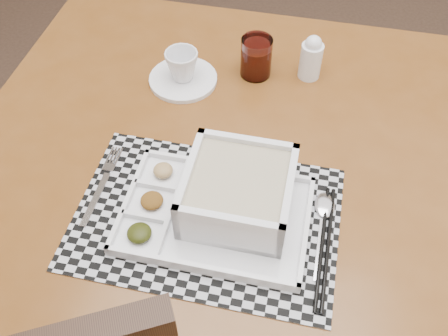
{
  "coord_description": "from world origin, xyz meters",
  "views": [
    {
      "loc": [
        -0.8,
        -1.29,
        1.49
      ],
      "look_at": [
        -0.87,
        -0.76,
        0.85
      ],
      "focal_mm": 40.0,
      "sensor_mm": 36.0,
      "label": 1
    }
  ],
  "objects_px": {
    "creamer_bottle": "(311,58)",
    "cup": "(182,65)",
    "serving_tray": "(231,199)",
    "dining_table": "(220,187)",
    "juice_glass": "(256,59)"
  },
  "relations": [
    {
      "from": "creamer_bottle",
      "to": "cup",
      "type": "bearing_deg",
      "value": -169.2
    },
    {
      "from": "serving_tray",
      "to": "creamer_bottle",
      "type": "relative_size",
      "value": 3.26
    },
    {
      "from": "cup",
      "to": "creamer_bottle",
      "type": "xyz_separation_m",
      "value": [
        0.27,
        0.05,
        0.01
      ]
    },
    {
      "from": "dining_table",
      "to": "juice_glass",
      "type": "height_order",
      "value": "juice_glass"
    },
    {
      "from": "cup",
      "to": "dining_table",
      "type": "bearing_deg",
      "value": -53.53
    },
    {
      "from": "cup",
      "to": "serving_tray",
      "type": "bearing_deg",
      "value": -56.41
    },
    {
      "from": "dining_table",
      "to": "cup",
      "type": "relative_size",
      "value": 15.51
    },
    {
      "from": "serving_tray",
      "to": "creamer_bottle",
      "type": "height_order",
      "value": "creamer_bottle"
    },
    {
      "from": "dining_table",
      "to": "serving_tray",
      "type": "xyz_separation_m",
      "value": [
        0.03,
        -0.11,
        0.12
      ]
    },
    {
      "from": "serving_tray",
      "to": "creamer_bottle",
      "type": "distance_m",
      "value": 0.41
    },
    {
      "from": "serving_tray",
      "to": "cup",
      "type": "xyz_separation_m",
      "value": [
        -0.14,
        0.33,
        0.0
      ]
    },
    {
      "from": "serving_tray",
      "to": "cup",
      "type": "distance_m",
      "value": 0.36
    },
    {
      "from": "serving_tray",
      "to": "dining_table",
      "type": "bearing_deg",
      "value": 106.98
    },
    {
      "from": "dining_table",
      "to": "serving_tray",
      "type": "bearing_deg",
      "value": -73.02
    },
    {
      "from": "serving_tray",
      "to": "creamer_bottle",
      "type": "bearing_deg",
      "value": 71.36
    }
  ]
}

